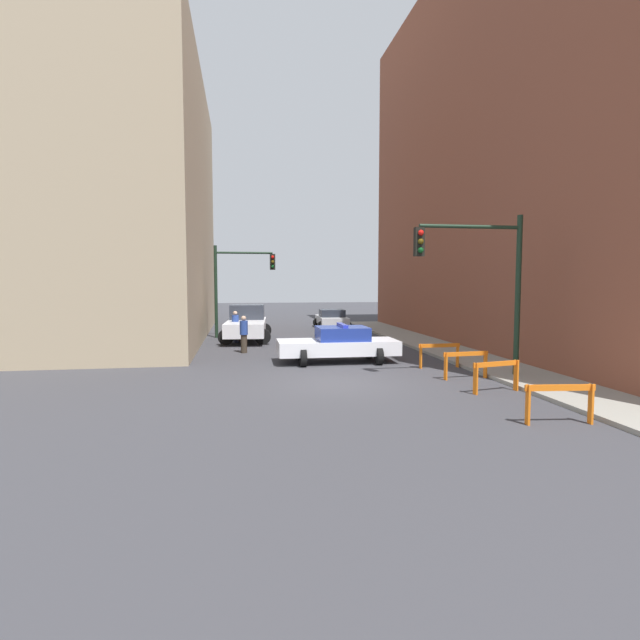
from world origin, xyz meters
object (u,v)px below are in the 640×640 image
at_px(barrier_mid, 496,371).
at_px(parked_car_near, 332,319).
at_px(pedestrian_corner, 235,326).
at_px(traffic_light_near, 485,271).
at_px(barrier_front, 560,397).
at_px(traffic_light_far, 235,278).
at_px(police_car, 339,344).
at_px(barrier_back, 466,360).
at_px(pedestrian_crossing, 244,334).
at_px(white_truck, 247,324).
at_px(barrier_corner, 439,351).

bearing_deg(barrier_mid, parked_car_near, 93.21).
bearing_deg(pedestrian_corner, traffic_light_near, 175.03).
bearing_deg(barrier_front, traffic_light_far, 111.06).
bearing_deg(police_car, traffic_light_far, 23.52).
xyz_separation_m(police_car, parked_car_near, (2.28, 13.89, -0.05)).
bearing_deg(traffic_light_far, barrier_back, -61.12).
height_order(police_car, pedestrian_crossing, pedestrian_crossing).
bearing_deg(police_car, barrier_front, -160.55).
xyz_separation_m(white_truck, barrier_back, (6.91, -12.03, -0.29)).
bearing_deg(traffic_light_near, barrier_mid, -106.53).
relative_size(parked_car_near, barrier_back, 2.74).
bearing_deg(white_truck, traffic_light_far, 114.65).
xyz_separation_m(parked_car_near, pedestrian_corner, (-6.36, -6.89, 0.19)).
distance_m(traffic_light_near, traffic_light_far, 15.85).
height_order(police_car, barrier_corner, police_car).
distance_m(traffic_light_near, barrier_corner, 3.72).
relative_size(traffic_light_far, barrier_corner, 3.25).
bearing_deg(barrier_mid, barrier_corner, 89.81).
relative_size(white_truck, barrier_back, 3.46).
bearing_deg(barrier_back, pedestrian_corner, 124.27).
height_order(pedestrian_crossing, barrier_corner, pedestrian_crossing).
height_order(traffic_light_far, police_car, traffic_light_far).
distance_m(police_car, barrier_mid, 6.92).
xyz_separation_m(white_truck, barrier_front, (6.66, -17.24, -0.29)).
distance_m(traffic_light_far, parked_car_near, 8.15).
distance_m(barrier_front, barrier_corner, 7.37).
relative_size(traffic_light_near, police_car, 1.10).
distance_m(barrier_mid, barrier_back, 2.01).
relative_size(traffic_light_near, barrier_front, 3.26).
bearing_deg(white_truck, barrier_front, -64.79).
xyz_separation_m(pedestrian_corner, barrier_corner, (7.49, -8.85, -0.24)).
height_order(white_truck, barrier_mid, white_truck).
bearing_deg(parked_car_near, white_truck, -131.79).
height_order(pedestrian_corner, barrier_front, pedestrian_corner).
height_order(white_truck, barrier_back, white_truck).
xyz_separation_m(white_truck, barrier_mid, (6.88, -14.04, -0.29)).
bearing_deg(barrier_back, barrier_front, -92.80).
relative_size(barrier_front, barrier_back, 1.00).
bearing_deg(pedestrian_crossing, barrier_front, 34.74).
relative_size(police_car, barrier_front, 2.95).
bearing_deg(police_car, pedestrian_corner, 30.73).
bearing_deg(barrier_corner, white_truck, 124.94).
bearing_deg(traffic_light_near, barrier_front, -98.86).
distance_m(traffic_light_near, pedestrian_crossing, 10.90).
relative_size(pedestrian_crossing, barrier_corner, 1.04).
bearing_deg(barrier_corner, barrier_mid, -90.19).
bearing_deg(barrier_corner, barrier_front, -91.88).
bearing_deg(barrier_mid, police_car, 119.42).
bearing_deg(parked_car_near, traffic_light_far, -142.99).
height_order(traffic_light_far, pedestrian_crossing, traffic_light_far).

